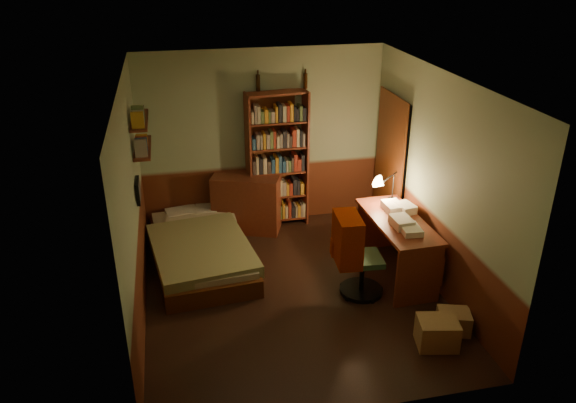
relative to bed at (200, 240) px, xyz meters
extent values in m
cube|color=black|center=(1.03, -0.96, -0.33)|extent=(3.50, 4.00, 0.02)
cube|color=silver|center=(1.03, -0.96, 2.29)|extent=(3.50, 4.00, 0.02)
cube|color=gray|center=(1.03, 1.05, 0.98)|extent=(3.50, 0.02, 2.60)
cube|color=gray|center=(-0.73, -0.96, 0.98)|extent=(0.02, 4.00, 2.60)
cube|color=gray|center=(2.79, -0.96, 0.98)|extent=(0.02, 4.00, 2.60)
cube|color=gray|center=(1.03, -2.97, 0.98)|extent=(3.50, 0.02, 2.60)
cube|color=black|center=(2.75, 0.34, 0.68)|extent=(0.06, 0.90, 2.00)
cube|color=#49210D|center=(2.72, 0.34, 0.68)|extent=(0.02, 0.98, 2.08)
cube|color=#7A915A|center=(0.00, 0.00, 0.00)|extent=(1.31, 2.21, 0.63)
cube|color=#5F2617|center=(0.74, 0.80, 0.11)|extent=(1.06, 0.78, 0.85)
cube|color=#B2B2B7|center=(1.04, 0.93, 0.59)|extent=(0.24, 0.19, 0.12)
cube|color=#5F2617|center=(1.22, 0.89, 0.69)|extent=(0.89, 0.37, 2.02)
cylinder|color=black|center=(0.98, 1.00, 1.82)|extent=(0.07, 0.07, 0.22)
cylinder|color=black|center=(1.65, 1.00, 1.81)|extent=(0.07, 0.07, 0.21)
cube|color=#5F2617|center=(2.40, -0.83, 0.07)|extent=(0.64, 1.46, 0.77)
cube|color=silver|center=(2.58, -0.63, 0.51)|extent=(0.24, 0.30, 0.10)
cone|color=black|center=(2.55, -0.26, 0.79)|extent=(0.24, 0.24, 0.67)
cube|color=#315A3D|center=(1.85, -1.16, 0.22)|extent=(0.57, 0.51, 1.07)
cube|color=#9D2600|center=(1.61, -1.22, 1.05)|extent=(0.30, 0.52, 0.59)
cube|color=#5F2617|center=(-0.61, 0.14, 1.28)|extent=(0.20, 0.90, 0.03)
cube|color=#5F2617|center=(-0.61, 0.14, 1.63)|extent=(0.20, 0.90, 0.03)
cube|color=black|center=(-0.69, -0.36, 0.93)|extent=(0.04, 0.32, 0.26)
cube|color=#A0814F|center=(2.31, -2.26, -0.16)|extent=(0.47, 0.40, 0.31)
cube|color=#A0814F|center=(2.59, -2.07, -0.19)|extent=(0.41, 0.37, 0.24)
camera|label=1|loc=(-0.24, -6.59, 3.57)|focal=35.00mm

